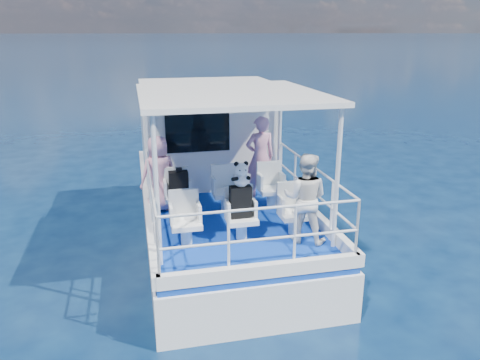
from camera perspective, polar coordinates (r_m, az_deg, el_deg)
The scene contains 20 objects.
ground at distance 9.09m, azimuth -1.43°, elevation -9.45°, with size 2000.00×2000.00×0.00m, color #081C3B.
hull at distance 9.98m, azimuth -2.59°, elevation -6.89°, with size 3.00×7.00×1.60m, color white.
deck at distance 9.66m, azimuth -2.66°, elevation -2.30°, with size 2.90×6.90×0.10m, color navy.
cabin at distance 10.58m, azimuth -4.02°, elevation 5.93°, with size 2.85×2.00×2.20m, color white.
canopy at distance 7.96m, azimuth -1.31°, elevation 10.42°, with size 3.00×3.20×0.08m, color white.
canopy_posts at distance 8.14m, azimuth -1.18°, elevation 2.39°, with size 2.77×2.97×2.20m.
railings at distance 8.02m, azimuth -0.68°, elevation -2.35°, with size 2.84×3.59×1.00m, color white, non-canonical shape.
seat_port_fwd at distance 8.72m, azimuth -7.56°, elevation -3.00°, with size 0.48×0.46×0.38m, color white.
seat_center_fwd at distance 8.83m, azimuth -1.74°, elevation -2.56°, with size 0.48×0.46×0.38m, color white.
seat_stbd_fwd at distance 9.04m, azimuth 3.87°, elevation -2.12°, with size 0.48×0.46×0.38m, color white.
seat_port_aft at distance 7.52m, azimuth -6.57°, elevation -6.42°, with size 0.48×0.46×0.38m, color white.
seat_center_aft at distance 7.65m, azimuth 0.17°, elevation -5.85°, with size 0.48×0.46×0.38m, color white.
seat_stbd_aft at distance 7.89m, azimuth 6.58°, elevation -5.23°, with size 0.48×0.46×0.38m, color white.
passenger_port_fwd at distance 8.82m, azimuth -9.85°, elevation 0.76°, with size 0.54×0.38×1.44m, color pink.
passenger_stbd_fwd at distance 9.42m, azimuth 2.46°, elevation 2.81°, with size 0.61×0.40×1.66m, color pink.
passenger_stbd_aft at distance 7.45m, azimuth 7.96°, elevation -2.21°, with size 0.71×0.55×1.46m, color white.
backpack_port at distance 8.56m, azimuth -7.49°, elevation -0.43°, with size 0.35×0.19×0.45m, color black.
backpack_center at distance 7.50m, azimuth 0.07°, elevation -2.67°, with size 0.34×0.19×0.52m, color black.
compact_camera at distance 8.50m, azimuth -7.47°, elevation 1.27°, with size 0.11×0.06×0.06m, color black.
panda at distance 7.35m, azimuth 0.15°, elevation 0.71°, with size 0.26×0.22×0.41m, color white, non-canonical shape.
Camera 1 is at (-1.59, -7.94, 4.15)m, focal length 35.00 mm.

